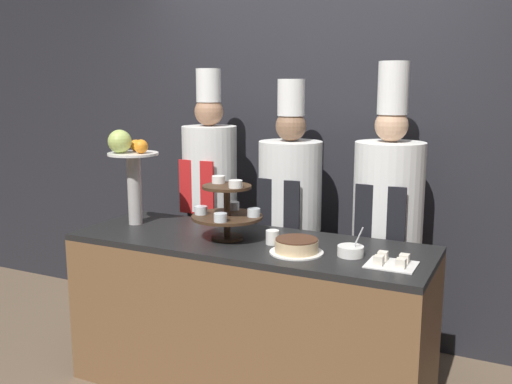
% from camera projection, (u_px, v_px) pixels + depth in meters
% --- Properties ---
extents(wall_back, '(10.00, 0.06, 2.80)m').
position_uv_depth(wall_back, '(312.00, 132.00, 3.87)').
color(wall_back, '#232328').
rests_on(wall_back, ground_plane).
extents(buffet_counter, '(1.98, 0.68, 0.88)m').
position_uv_depth(buffet_counter, '(248.00, 316.00, 3.19)').
color(buffet_counter, brown).
rests_on(buffet_counter, ground_plane).
extents(tiered_stand, '(0.39, 0.39, 0.34)m').
position_uv_depth(tiered_stand, '(227.00, 209.00, 3.10)').
color(tiered_stand, '#3D2819').
rests_on(tiered_stand, buffet_counter).
extents(fruit_pedestal, '(0.30, 0.30, 0.57)m').
position_uv_depth(fruit_pedestal, '(130.00, 162.00, 3.39)').
color(fruit_pedestal, '#B2ADA8').
rests_on(fruit_pedestal, buffet_counter).
extents(cake_round, '(0.27, 0.27, 0.07)m').
position_uv_depth(cake_round, '(297.00, 246.00, 2.86)').
color(cake_round, white).
rests_on(cake_round, buffet_counter).
extents(cup_white, '(0.07, 0.07, 0.07)m').
position_uv_depth(cup_white, '(272.00, 237.00, 3.02)').
color(cup_white, white).
rests_on(cup_white, buffet_counter).
extents(cake_square_tray, '(0.23, 0.20, 0.05)m').
position_uv_depth(cake_square_tray, '(392.00, 262.00, 2.67)').
color(cake_square_tray, white).
rests_on(cake_square_tray, buffet_counter).
extents(serving_bowl_near, '(0.13, 0.13, 0.15)m').
position_uv_depth(serving_bowl_near, '(351.00, 251.00, 2.81)').
color(serving_bowl_near, white).
rests_on(serving_bowl_near, buffet_counter).
extents(chef_left, '(0.37, 0.37, 1.82)m').
position_uv_depth(chef_left, '(210.00, 192.00, 3.85)').
color(chef_left, '#28282D').
rests_on(chef_left, ground_plane).
extents(chef_center_left, '(0.40, 0.40, 1.75)m').
position_uv_depth(chef_center_left, '(290.00, 209.00, 3.61)').
color(chef_center_left, black).
rests_on(chef_center_left, ground_plane).
extents(chef_center_right, '(0.41, 0.41, 1.84)m').
position_uv_depth(chef_center_right, '(387.00, 215.00, 3.34)').
color(chef_center_right, black).
rests_on(chef_center_right, ground_plane).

